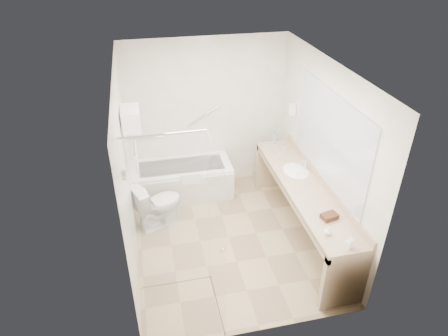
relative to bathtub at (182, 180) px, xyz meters
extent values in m
plane|color=tan|center=(0.50, -1.24, -0.28)|extent=(3.20, 3.20, 0.00)
cube|color=silver|center=(0.50, -1.24, 2.22)|extent=(2.60, 3.20, 0.10)
cube|color=silver|center=(0.50, 0.36, 0.97)|extent=(2.60, 0.10, 2.50)
cube|color=silver|center=(0.50, -2.84, 0.97)|extent=(2.60, 0.10, 2.50)
cube|color=silver|center=(-0.80, -1.24, 0.97)|extent=(0.10, 3.20, 2.50)
cube|color=silver|center=(1.80, -1.24, 0.97)|extent=(0.10, 3.20, 2.50)
cube|color=white|center=(0.00, 0.01, 0.00)|extent=(1.60, 0.70, 0.55)
cube|color=beige|center=(0.00, -0.35, -0.03)|extent=(1.60, 0.02, 0.50)
cube|color=white|center=(0.10, -0.34, 0.22)|extent=(0.28, 0.06, 0.18)
cylinder|color=silver|center=(-0.45, 0.32, 0.67)|extent=(0.40, 0.03, 0.03)
cylinder|color=silver|center=(0.45, 0.32, 0.97)|extent=(0.53, 0.03, 0.33)
cube|color=silver|center=(-0.35, -1.94, 0.77)|extent=(0.90, 0.01, 2.10)
cube|color=silver|center=(0.10, -2.39, 0.77)|extent=(0.02, 0.90, 2.10)
cylinder|color=silver|center=(-0.35, -1.94, 1.82)|extent=(0.90, 0.02, 0.02)
sphere|color=silver|center=(0.13, -2.54, 0.72)|extent=(0.05, 0.05, 0.05)
cylinder|color=silver|center=(-0.75, -2.39, 1.67)|extent=(0.04, 0.10, 0.10)
cube|color=silver|center=(-0.67, -0.89, 1.42)|extent=(0.24, 0.55, 0.02)
cylinder|color=silver|center=(-0.67, -0.89, 1.20)|extent=(0.02, 0.55, 0.02)
cube|color=white|center=(-0.67, -0.89, 1.04)|extent=(0.03, 0.42, 0.32)
cube|color=white|center=(-0.67, -0.89, 1.48)|extent=(0.22, 0.40, 0.08)
cube|color=white|center=(-0.67, -0.89, 1.57)|extent=(0.22, 0.40, 0.08)
cube|color=white|center=(-0.67, -0.89, 1.65)|extent=(0.22, 0.40, 0.08)
cube|color=tan|center=(1.52, -1.39, 0.55)|extent=(0.55, 2.70, 0.05)
cube|color=tan|center=(1.78, -1.39, 0.62)|extent=(0.03, 2.70, 0.10)
cube|color=tan|center=(1.27, -1.39, 0.49)|extent=(0.04, 2.70, 0.08)
cube|color=tan|center=(1.52, -2.70, 0.12)|extent=(0.55, 0.08, 0.80)
cube|color=tan|center=(1.52, -0.08, 0.12)|extent=(0.55, 0.08, 0.80)
ellipsoid|color=white|center=(1.55, -0.99, 0.54)|extent=(0.40, 0.52, 0.14)
cylinder|color=silver|center=(1.70, -0.99, 0.65)|extent=(0.03, 0.03, 0.14)
cube|color=silver|center=(1.79, -1.39, 1.27)|extent=(0.02, 2.00, 1.20)
cube|color=white|center=(1.75, -0.19, 1.17)|extent=(0.08, 0.10, 0.18)
imported|color=white|center=(-0.45, -0.70, 0.08)|extent=(0.83, 0.66, 0.72)
cube|color=#4E2C1B|center=(1.54, -2.12, 0.61)|extent=(0.22, 0.17, 0.06)
imported|color=white|center=(1.53, -2.64, 0.61)|extent=(0.11, 0.16, 0.07)
imported|color=white|center=(1.39, -2.39, 0.62)|extent=(0.11, 0.13, 0.08)
cylinder|color=silver|center=(1.51, -0.14, 0.67)|extent=(0.07, 0.07, 0.20)
cylinder|color=blue|center=(1.51, -0.14, 0.78)|extent=(0.04, 0.04, 0.03)
cylinder|color=silver|center=(1.42, -0.40, 0.66)|extent=(0.06, 0.06, 0.16)
cylinder|color=blue|center=(1.42, -0.40, 0.75)|extent=(0.03, 0.03, 0.02)
cylinder|color=silver|center=(1.54, -0.51, 0.65)|extent=(0.06, 0.06, 0.16)
cylinder|color=blue|center=(1.54, -0.51, 0.75)|extent=(0.03, 0.03, 0.02)
cylinder|color=silver|center=(1.42, -0.61, 0.62)|extent=(0.07, 0.07, 0.08)
cylinder|color=silver|center=(1.51, -1.16, 0.62)|extent=(0.08, 0.08, 0.08)
camera|label=1|loc=(-0.52, -5.56, 3.61)|focal=32.00mm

